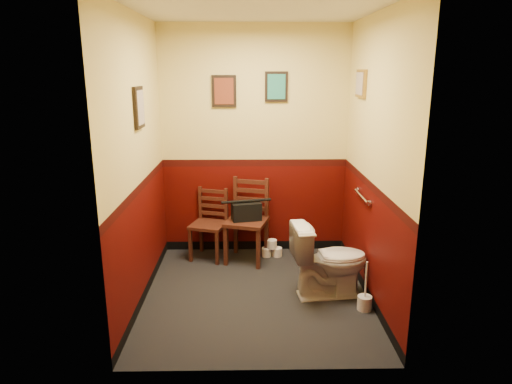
% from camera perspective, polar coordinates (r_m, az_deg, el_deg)
% --- Properties ---
extents(floor, '(2.20, 2.40, 0.00)m').
position_cam_1_polar(floor, '(4.70, 0.06, -12.66)').
color(floor, black).
rests_on(floor, ground).
extents(ceiling, '(2.20, 2.40, 0.00)m').
position_cam_1_polar(ceiling, '(4.20, 0.07, 22.07)').
color(ceiling, silver).
rests_on(ceiling, ground).
extents(wall_back, '(2.20, 0.00, 2.70)m').
position_cam_1_polar(wall_back, '(5.43, -0.18, 6.17)').
color(wall_back, '#410604').
rests_on(wall_back, ground).
extents(wall_front, '(2.20, 0.00, 2.70)m').
position_cam_1_polar(wall_front, '(3.08, 0.48, -0.68)').
color(wall_front, '#410604').
rests_on(wall_front, ground).
extents(wall_left, '(0.00, 2.40, 2.70)m').
position_cam_1_polar(wall_left, '(4.37, -14.55, 3.52)').
color(wall_left, '#410604').
rests_on(wall_left, ground).
extents(wall_right, '(0.00, 2.40, 2.70)m').
position_cam_1_polar(wall_right, '(4.41, 14.53, 3.62)').
color(wall_right, '#410604').
rests_on(wall_right, ground).
extents(grab_bar, '(0.05, 0.56, 0.06)m').
position_cam_1_polar(grab_bar, '(4.73, 13.08, -0.53)').
color(grab_bar, silver).
rests_on(grab_bar, wall_right).
extents(framed_print_back_a, '(0.28, 0.04, 0.36)m').
position_cam_1_polar(framed_print_back_a, '(5.36, -4.02, 12.46)').
color(framed_print_back_a, black).
rests_on(framed_print_back_a, wall_back).
extents(framed_print_back_b, '(0.26, 0.04, 0.34)m').
position_cam_1_polar(framed_print_back_b, '(5.36, 2.56, 13.02)').
color(framed_print_back_b, black).
rests_on(framed_print_back_b, wall_back).
extents(framed_print_left, '(0.04, 0.30, 0.38)m').
position_cam_1_polar(framed_print_left, '(4.39, -14.41, 10.19)').
color(framed_print_left, black).
rests_on(framed_print_left, wall_left).
extents(framed_print_right, '(0.04, 0.34, 0.28)m').
position_cam_1_polar(framed_print_right, '(4.91, 12.97, 13.07)').
color(framed_print_right, olive).
rests_on(framed_print_right, wall_right).
extents(toilet, '(0.80, 0.51, 0.74)m').
position_cam_1_polar(toilet, '(4.60, 9.17, -8.44)').
color(toilet, white).
rests_on(toilet, floor).
extents(toilet_brush, '(0.14, 0.14, 0.49)m').
position_cam_1_polar(toilet_brush, '(4.52, 13.41, -13.21)').
color(toilet_brush, silver).
rests_on(toilet_brush, floor).
extents(chair_left, '(0.48, 0.48, 0.83)m').
position_cam_1_polar(chair_left, '(5.46, -5.82, -3.98)').
color(chair_left, '#4C2116').
rests_on(chair_left, floor).
extents(chair_right, '(0.56, 0.56, 0.96)m').
position_cam_1_polar(chair_right, '(5.34, -1.07, -3.57)').
color(chair_right, '#4C2116').
rests_on(chair_right, floor).
extents(handbag, '(0.36, 0.24, 0.24)m').
position_cam_1_polar(handbag, '(5.26, -1.21, -2.41)').
color(handbag, black).
rests_on(handbag, chair_right).
extents(tp_stack, '(0.25, 0.13, 0.21)m').
position_cam_1_polar(tp_stack, '(5.55, 2.00, -7.18)').
color(tp_stack, silver).
rests_on(tp_stack, floor).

